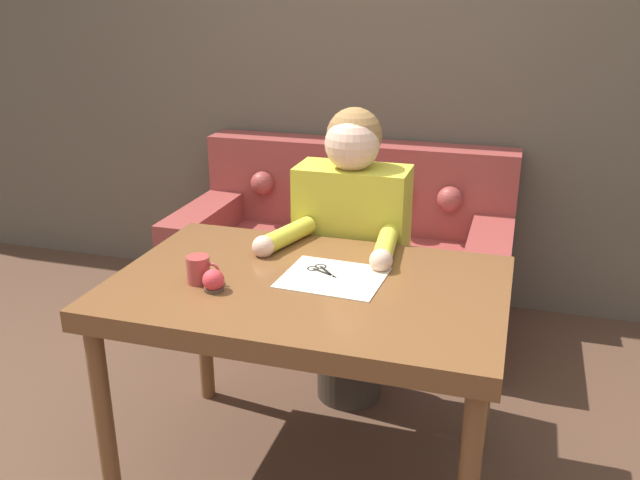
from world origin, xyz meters
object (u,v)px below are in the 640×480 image
Objects in this scene: dining_table at (308,304)px; couch at (345,263)px; pin_cushion at (213,281)px; scissors at (326,273)px; mug at (199,269)px; person at (351,257)px.

dining_table is 0.77× the size of couch.
pin_cushion is at bearing -149.67° from dining_table.
pin_cushion is at bearing -142.62° from scissors.
mug is 0.09m from pin_cushion.
person is 0.76m from mug.
couch is 14.75× the size of mug.
couch is at bearing 101.79° from scissors.
mug reaches higher than dining_table.
mug is 1.58× the size of pin_cushion.
person reaches higher than pin_cushion.
pin_cushion is (0.07, -0.05, -0.01)m from mug.
scissors is (0.25, -1.18, 0.46)m from couch.
scissors is (0.04, 0.08, 0.08)m from dining_table.
dining_table is at bearing 17.97° from mug.
pin_cushion is at bearing -32.16° from mug.
dining_table is 0.37m from mug.
dining_table is 5.74× the size of scissors.
scissors is at bearing 62.53° from dining_table.
person is at bearing 94.22° from scissors.
person is (0.01, 0.54, -0.04)m from dining_table.
mug is (-0.34, -0.65, 0.17)m from person.
mug is (-0.38, -0.19, 0.04)m from scissors.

